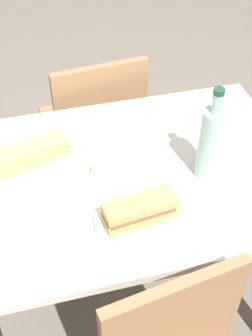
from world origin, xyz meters
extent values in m
plane|color=#6B6056|center=(0.00, 0.00, 0.00)|extent=(8.00, 8.00, 0.00)
cube|color=beige|center=(0.00, 0.00, 0.73)|extent=(1.10, 0.75, 0.03)
cylinder|color=#262628|center=(0.49, 0.31, 0.36)|extent=(0.06, 0.06, 0.72)
cube|color=#936B47|center=(0.00, 0.65, 0.44)|extent=(0.44, 0.44, 0.02)
cube|color=#936B47|center=(0.02, 0.47, 0.65)|extent=(0.38, 0.07, 0.40)
cylinder|color=#936B47|center=(0.16, 0.85, 0.21)|extent=(0.04, 0.04, 0.43)
cylinder|color=#936B47|center=(-0.20, 0.81, 0.21)|extent=(0.04, 0.04, 0.43)
cylinder|color=#936B47|center=(0.20, 0.49, 0.21)|extent=(0.04, 0.04, 0.43)
cylinder|color=#936B47|center=(-0.16, 0.46, 0.21)|extent=(0.04, 0.04, 0.43)
cube|color=#936B47|center=(0.00, -0.47, 0.65)|extent=(0.38, 0.09, 0.40)
cylinder|color=silver|center=(-0.01, -0.20, 0.76)|extent=(0.25, 0.25, 0.01)
cube|color=tan|center=(-0.01, -0.20, 0.78)|extent=(0.21, 0.09, 0.02)
cube|color=#B74C3D|center=(-0.01, -0.20, 0.80)|extent=(0.19, 0.09, 0.02)
cube|color=tan|center=(-0.01, -0.20, 0.82)|extent=(0.21, 0.09, 0.02)
cube|color=silver|center=(0.02, -0.14, 0.77)|extent=(0.10, 0.02, 0.00)
cube|color=#59331E|center=(-0.07, -0.15, 0.77)|extent=(0.08, 0.02, 0.01)
cylinder|color=silver|center=(-0.27, 0.11, 0.76)|extent=(0.25, 0.25, 0.01)
cube|color=tan|center=(-0.27, 0.11, 0.78)|extent=(0.25, 0.13, 0.02)
cube|color=#DBC66B|center=(-0.27, 0.11, 0.80)|extent=(0.23, 0.12, 0.02)
cube|color=tan|center=(-0.27, 0.11, 0.82)|extent=(0.25, 0.13, 0.02)
cube|color=silver|center=(-0.26, 0.18, 0.77)|extent=(0.10, 0.05, 0.00)
cube|color=#59331E|center=(-0.34, 0.14, 0.77)|extent=(0.08, 0.04, 0.01)
cylinder|color=#99C6B7|center=(0.24, -0.06, 0.87)|extent=(0.07, 0.07, 0.24)
cylinder|color=#99C6B7|center=(0.24, -0.06, 1.01)|extent=(0.03, 0.03, 0.06)
cylinder|color=#19472D|center=(0.24, -0.06, 1.05)|extent=(0.03, 0.03, 0.02)
cylinder|color=silver|center=(-0.06, 0.02, 0.76)|extent=(0.09, 0.09, 0.03)
cube|color=white|center=(0.01, 0.20, 0.75)|extent=(0.18, 0.18, 0.00)
camera|label=1|loc=(-0.25, -0.97, 1.72)|focal=48.04mm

